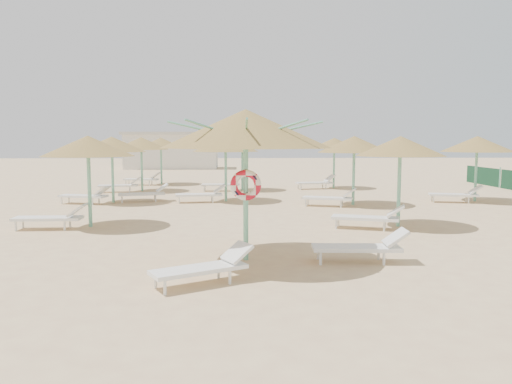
{
  "coord_description": "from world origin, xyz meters",
  "views": [
    {
      "loc": [
        -0.07,
        -10.15,
        2.57
      ],
      "look_at": [
        0.36,
        1.95,
        1.3
      ],
      "focal_mm": 35.0,
      "sensor_mm": 36.0,
      "label": 1
    }
  ],
  "objects": [
    {
      "name": "palapa_field",
      "position": [
        1.52,
        10.71,
        2.33
      ],
      "size": [
        19.36,
        17.0,
        2.73
      ],
      "color": "#6DBD9E",
      "rests_on": "ground"
    },
    {
      "name": "lounger_main_a",
      "position": [
        -0.67,
        -1.43,
        0.32
      ],
      "size": [
        1.88,
        1.38,
        0.67
      ],
      "rotation": [
        0.0,
        0.0,
        0.51
      ],
      "color": "white",
      "rests_on": "ground"
    },
    {
      "name": "main_palapa",
      "position": [
        0.08,
        0.38,
        2.79
      ],
      "size": [
        3.58,
        3.58,
        3.21
      ],
      "color": "#6DBD9E",
      "rests_on": "ground"
    },
    {
      "name": "ground",
      "position": [
        0.0,
        0.0,
        0.0
      ],
      "size": [
        120.0,
        120.0,
        0.0
      ],
      "primitive_type": "plane",
      "color": "#D3B780",
      "rests_on": "ground"
    },
    {
      "name": "service_hut",
      "position": [
        -6.0,
        35.0,
        1.64
      ],
      "size": [
        8.4,
        4.4,
        3.25
      ],
      "color": "silver",
      "rests_on": "ground"
    },
    {
      "name": "lounger_main_b",
      "position": [
        2.53,
        0.06,
        0.34
      ],
      "size": [
        2.0,
        0.7,
        0.72
      ],
      "rotation": [
        0.0,
        0.0,
        -0.05
      ],
      "color": "white",
      "rests_on": "ground"
    }
  ]
}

